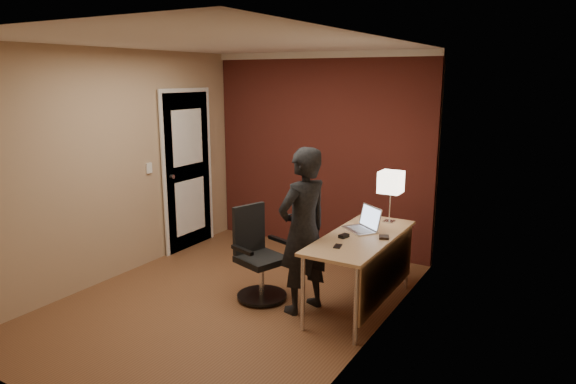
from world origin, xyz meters
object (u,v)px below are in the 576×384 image
object	(u,v)px
desk_lamp	(391,183)
laptop	(365,224)
wallet	(384,237)
person	(303,231)
desk	(368,250)
office_chair	(258,259)
mouse	(344,236)
phone	(338,246)

from	to	relation	value
desk_lamp	laptop	world-z (taller)	desk_lamp
laptop	wallet	bearing A→B (deg)	-31.93
wallet	person	xyz separation A→B (m)	(-0.67, -0.35, 0.05)
desk	desk_lamp	world-z (taller)	desk_lamp
laptop	person	world-z (taller)	person
wallet	office_chair	xyz separation A→B (m)	(-1.19, -0.34, -0.33)
desk	wallet	size ratio (longest dim) A/B	13.64
desk	laptop	bearing A→B (deg)	120.75
desk	mouse	size ratio (longest dim) A/B	15.00
desk	phone	size ratio (longest dim) A/B	13.04
laptop	office_chair	world-z (taller)	laptop
desk_lamp	mouse	distance (m)	0.84
wallet	phone	bearing A→B (deg)	-121.88
laptop	mouse	bearing A→B (deg)	-103.04
mouse	person	distance (m)	0.38
desk_lamp	wallet	xyz separation A→B (m)	(0.14, -0.54, -0.41)
laptop	wallet	xyz separation A→B (m)	(0.26, -0.16, -0.05)
desk_lamp	phone	bearing A→B (deg)	-97.68
mouse	desk_lamp	bearing A→B (deg)	87.71
mouse	office_chair	world-z (taller)	office_chair
desk	laptop	size ratio (longest dim) A/B	3.58
mouse	office_chair	bearing A→B (deg)	-156.16
desk	office_chair	size ratio (longest dim) A/B	1.62
desk	laptop	world-z (taller)	laptop
desk	wallet	xyz separation A→B (m)	(0.14, 0.03, 0.14)
desk_lamp	phone	xyz separation A→B (m)	(-0.13, -0.98, -0.41)
phone	office_chair	bearing A→B (deg)	161.71
desk	office_chair	bearing A→B (deg)	-163.83
laptop	wallet	size ratio (longest dim) A/B	3.81
desk	person	xyz separation A→B (m)	(-0.52, -0.32, 0.19)
phone	wallet	bearing A→B (deg)	46.11
desk_lamp	phone	distance (m)	1.07
office_chair	person	distance (m)	0.65
mouse	phone	distance (m)	0.27
wallet	office_chair	bearing A→B (deg)	-164.28
wallet	office_chair	size ratio (longest dim) A/B	0.12
desk	wallet	distance (m)	0.20
desk_lamp	laptop	distance (m)	0.53
laptop	person	distance (m)	0.66
desk	person	bearing A→B (deg)	-148.33
desk	office_chair	world-z (taller)	office_chair
desk_lamp	wallet	world-z (taller)	desk_lamp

